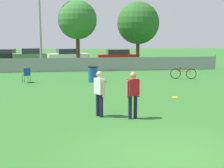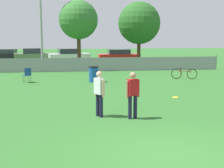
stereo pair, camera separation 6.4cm
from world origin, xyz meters
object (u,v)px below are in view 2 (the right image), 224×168
(player_receiver_white, at_px, (99,91))
(parked_car_white, at_px, (69,56))
(folding_chair_sideline, at_px, (27,74))
(bicycle_sideline, at_px, (184,74))
(player_thrower_red, at_px, (133,92))
(parked_car_dark, at_px, (5,55))
(tree_far_right, at_px, (139,23))
(trash_bin, at_px, (94,74))
(parked_car_red, at_px, (119,56))
(light_pole, at_px, (40,4))
(parked_car_olive, at_px, (33,55))
(tree_near_pole, at_px, (78,20))
(frisbee_disc, at_px, (175,97))

(player_receiver_white, distance_m, parked_car_white, 23.02)
(folding_chair_sideline, height_order, bicycle_sideline, folding_chair_sideline)
(player_thrower_red, relative_size, parked_car_dark, 0.35)
(folding_chair_sideline, bearing_deg, tree_far_right, -162.79)
(trash_bin, bearing_deg, bicycle_sideline, 5.04)
(parked_car_red, bearing_deg, light_pole, -139.46)
(light_pole, xyz_separation_m, parked_car_olive, (-1.69, 8.08, -4.67))
(trash_bin, relative_size, parked_car_red, 0.22)
(tree_near_pole, distance_m, frisbee_disc, 14.21)
(tree_near_pole, distance_m, parked_car_dark, 13.44)
(parked_car_olive, bearing_deg, frisbee_disc, -77.28)
(parked_car_dark, relative_size, parked_car_olive, 1.14)
(parked_car_olive, xyz_separation_m, parked_car_white, (3.93, -0.87, -0.01))
(trash_bin, xyz_separation_m, parked_car_olive, (-5.43, 15.47, 0.22))
(parked_car_dark, height_order, parked_car_red, parked_car_red)
(player_thrower_red, height_order, parked_car_olive, player_thrower_red)
(light_pole, xyz_separation_m, parked_car_dark, (-5.02, 10.26, -4.75))
(folding_chair_sideline, relative_size, parked_car_red, 0.21)
(tree_near_pole, bearing_deg, frisbee_disc, -72.57)
(tree_near_pole, relative_size, bicycle_sideline, 3.49)
(tree_far_right, distance_m, player_receiver_white, 18.73)
(trash_bin, distance_m, parked_car_white, 14.68)
(trash_bin, relative_size, parked_car_white, 0.22)
(light_pole, height_order, bicycle_sideline, light_pole)
(player_thrower_red, relative_size, trash_bin, 1.66)
(player_thrower_red, distance_m, frisbee_disc, 4.43)
(parked_car_olive, distance_m, parked_car_white, 4.02)
(player_thrower_red, relative_size, parked_car_olive, 0.40)
(tree_far_right, height_order, parked_car_dark, tree_far_right)
(player_thrower_red, xyz_separation_m, bicycle_sideline, (5.41, 9.36, -0.59))
(folding_chair_sideline, bearing_deg, parked_car_white, -127.91)
(light_pole, bearing_deg, bicycle_sideline, -34.89)
(parked_car_red, bearing_deg, bicycle_sideline, -81.30)
(player_thrower_red, xyz_separation_m, trash_bin, (-0.68, 8.82, -0.45))
(player_receiver_white, xyz_separation_m, frisbee_disc, (3.85, 2.93, -0.93))
(light_pole, relative_size, player_thrower_red, 5.63)
(folding_chair_sideline, distance_m, parked_car_dark, 17.99)
(player_thrower_red, bearing_deg, parked_car_dark, 92.13)
(tree_far_right, distance_m, frisbee_disc, 15.35)
(bicycle_sideline, relative_size, parked_car_white, 0.37)
(player_receiver_white, distance_m, player_thrower_red, 1.20)
(frisbee_disc, distance_m, parked_car_dark, 26.13)
(tree_near_pole, distance_m, tree_far_right, 5.88)
(parked_car_red, bearing_deg, parked_car_dark, 163.18)
(light_pole, distance_m, frisbee_disc, 15.66)
(bicycle_sideline, height_order, parked_car_red, parked_car_red)
(folding_chair_sideline, bearing_deg, trash_bin, 148.21)
(tree_far_right, xyz_separation_m, parked_car_dark, (-13.69, 8.37, -3.34))
(frisbee_disc, distance_m, trash_bin, 6.46)
(tree_far_right, xyz_separation_m, trash_bin, (-4.94, -9.28, -3.48))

